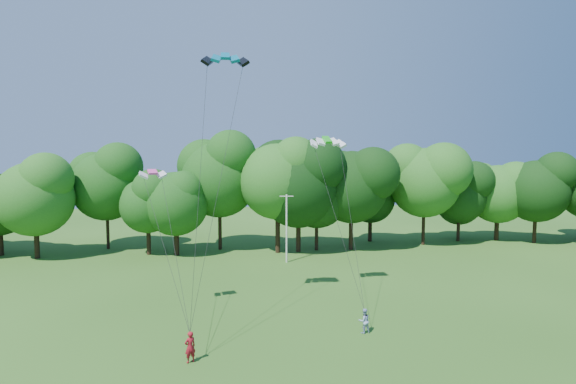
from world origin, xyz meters
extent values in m
cylinder|color=silver|center=(3.96, 28.47, 3.54)|extent=(0.18, 0.18, 7.08)
cube|color=silver|center=(3.96, 28.47, 6.90)|extent=(1.41, 0.32, 0.08)
imported|color=maroon|center=(-3.44, 6.47, 0.85)|extent=(0.74, 0.68, 1.70)
imported|color=#99ACD4|center=(6.90, 9.43, 0.77)|extent=(0.85, 0.72, 1.54)
cube|color=#046683|center=(-1.63, 13.13, 17.54)|extent=(2.96, 1.39, 0.73)
cube|color=green|center=(5.94, 17.05, 12.26)|extent=(2.75, 1.47, 0.63)
cube|color=#FF46AE|center=(-6.58, 13.76, 9.95)|extent=(1.95, 1.40, 0.37)
cylinder|color=black|center=(5.84, 33.52, 2.63)|extent=(0.48, 0.48, 5.27)
ellipsoid|color=black|center=(5.84, 33.52, 9.58)|extent=(10.54, 10.54, 11.50)
cylinder|color=black|center=(28.21, 39.68, 1.62)|extent=(0.41, 0.41, 3.25)
ellipsoid|color=#1F5018|center=(28.21, 39.68, 5.90)|extent=(6.49, 6.49, 7.08)
camera|label=1|loc=(-0.64, -17.14, 11.02)|focal=28.00mm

